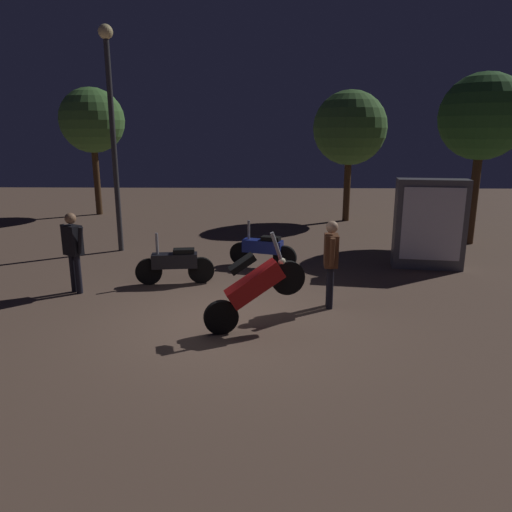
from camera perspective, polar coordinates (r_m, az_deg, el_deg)
ground_plane at (r=8.34m, az=-3.05°, el=-7.70°), size 40.00×40.00×0.00m
motorcycle_red_foreground at (r=7.69m, az=-0.20°, el=-3.72°), size 1.63×0.53×1.63m
motorcycle_blue_parked_left at (r=11.45m, az=0.81°, el=0.82°), size 1.61×0.60×1.11m
motorcycle_black_parked_right at (r=10.33m, az=-9.57°, el=-0.91°), size 1.66×0.42×1.11m
person_rider_beside at (r=10.15m, az=-20.85°, el=1.12°), size 0.61×0.42×1.63m
person_bystander_far at (r=8.78m, az=8.86°, el=-0.10°), size 0.26×0.66×1.62m
streetlamp_near at (r=13.30m, az=-16.74°, el=15.69°), size 0.36×0.36×5.70m
tree_left_bg at (r=17.63m, az=11.05°, el=14.62°), size 2.56×2.56×4.55m
tree_center_bg at (r=14.96m, az=25.27°, el=14.61°), size 2.34×2.34×4.72m
tree_right_bg at (r=19.69m, az=-18.85°, el=14.89°), size 2.40×2.40×4.75m
kiosk_billboard at (r=11.97m, az=19.88°, el=3.56°), size 1.65×0.74×2.10m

